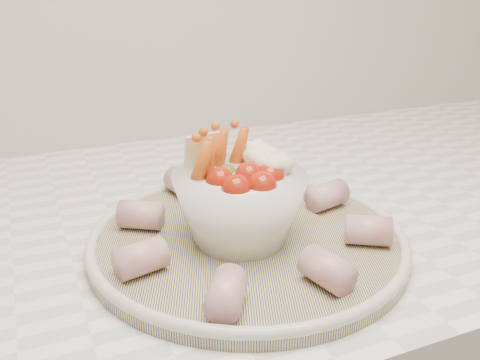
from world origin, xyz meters
name	(u,v)px	position (x,y,z in m)	size (l,w,h in m)	color
serving_platter	(248,238)	(0.07, 1.34, 0.93)	(0.43, 0.43, 0.02)	navy
veggie_bowl	(241,200)	(0.06, 1.34, 0.98)	(0.14, 0.14, 0.11)	white
cured_meat_rolls	(247,222)	(0.06, 1.34, 0.95)	(0.29, 0.30, 0.03)	#B0505E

